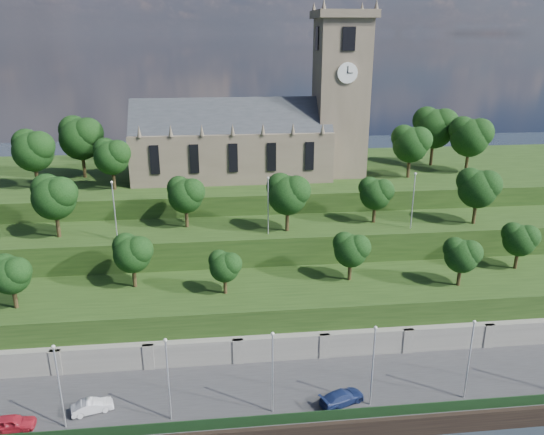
{
  "coord_description": "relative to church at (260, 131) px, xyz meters",
  "views": [
    {
      "loc": [
        -6.81,
        -40.87,
        37.7
      ],
      "look_at": [
        0.97,
        30.0,
        12.94
      ],
      "focal_mm": 35.0,
      "sensor_mm": 36.0,
      "label": 1
    }
  ],
  "objects": [
    {
      "name": "embankment_upper",
      "position": [
        -0.79,
        -16.98,
        -16.52
      ],
      "size": [
        160.0,
        10.0,
        12.0
      ],
      "primitive_type": "cube",
      "color": "#1D3612",
      "rests_on": "ground"
    },
    {
      "name": "trees_upper",
      "position": [
        -0.69,
        -17.98,
        -5.17
      ],
      "size": [
        63.7,
        8.12,
        8.52
      ],
      "color": "#2D2211",
      "rests_on": "embankment_upper"
    },
    {
      "name": "trees_lower",
      "position": [
        0.22,
        -27.82,
        -10.21
      ],
      "size": [
        67.42,
        8.47,
        6.89
      ],
      "color": "#2D2211",
      "rests_on": "embankment_lower"
    },
    {
      "name": "trees_hilltop",
      "position": [
        3.05,
        -0.71,
        -1.01
      ],
      "size": [
        77.43,
        16.16,
        10.51
      ],
      "color": "#2D2211",
      "rests_on": "hilltop"
    },
    {
      "name": "hilltop",
      "position": [
        -0.79,
        4.02,
        -15.02
      ],
      "size": [
        160.0,
        32.0,
        15.0
      ],
      "primitive_type": "cube",
      "color": "#1D3612",
      "rests_on": "ground"
    },
    {
      "name": "car_middle",
      "position": [
        -20.65,
        -41.56,
        -19.86
      ],
      "size": [
        4.25,
        2.45,
        1.32
      ],
      "primitive_type": "imported",
      "rotation": [
        0.0,
        0.0,
        1.85
      ],
      "color": "silver",
      "rests_on": "promenade"
    },
    {
      "name": "church",
      "position": [
        0.0,
        0.0,
        0.0
      ],
      "size": [
        38.6,
        12.35,
        27.6
      ],
      "color": "brown",
      "rests_on": "hilltop"
    },
    {
      "name": "retaining_wall",
      "position": [
        -0.79,
        -34.01,
        -20.02
      ],
      "size": [
        160.0,
        2.1,
        5.0
      ],
      "color": "slate",
      "rests_on": "ground"
    },
    {
      "name": "embankment_lower",
      "position": [
        -0.79,
        -27.98,
        -18.52
      ],
      "size": [
        160.0,
        12.0,
        8.0
      ],
      "primitive_type": "cube",
      "color": "#1D3612",
      "rests_on": "ground"
    },
    {
      "name": "lamp_posts_upper",
      "position": [
        -0.79,
        -19.98,
        -5.9
      ],
      "size": [
        40.36,
        0.36,
        8.03
      ],
      "color": "#B2B2B7",
      "rests_on": "embankment_upper"
    },
    {
      "name": "car_left",
      "position": [
        -27.72,
        -43.3,
        -19.78
      ],
      "size": [
        4.41,
        1.96,
        1.47
      ],
      "primitive_type": "imported",
      "rotation": [
        0.0,
        0.0,
        1.62
      ],
      "color": "#AB1C2A",
      "rests_on": "promenade"
    },
    {
      "name": "car_right",
      "position": [
        4.39,
        -42.98,
        -19.82
      ],
      "size": [
        5.23,
        3.66,
        1.41
      ],
      "primitive_type": "imported",
      "rotation": [
        0.0,
        0.0,
        1.96
      ],
      "color": "navy",
      "rests_on": "promenade"
    },
    {
      "name": "fence",
      "position": [
        -0.79,
        -45.38,
        -19.92
      ],
      "size": [
        160.0,
        0.1,
        1.2
      ],
      "primitive_type": "cube",
      "color": "#173417",
      "rests_on": "promenade"
    },
    {
      "name": "lamp_posts_promenade",
      "position": [
        -2.79,
        -43.48,
        -15.35
      ],
      "size": [
        60.36,
        0.36,
        9.09
      ],
      "color": "#B2B2B7",
      "rests_on": "promenade"
    },
    {
      "name": "quay_wall",
      "position": [
        -0.79,
        -46.03,
        -21.42
      ],
      "size": [
        160.0,
        0.5,
        2.2
      ],
      "primitive_type": "cube",
      "color": "black",
      "rests_on": "ground"
    },
    {
      "name": "promenade",
      "position": [
        -0.79,
        -39.98,
        -21.52
      ],
      "size": [
        160.0,
        12.0,
        2.0
      ],
      "primitive_type": "cube",
      "color": "#2D2D30",
      "rests_on": "ground"
    }
  ]
}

